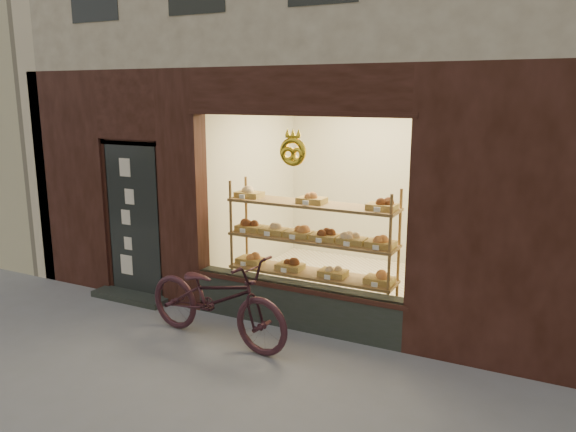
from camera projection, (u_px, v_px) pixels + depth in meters
The scene contains 3 objects.
ground at pixel (153, 399), 5.24m from camera, with size 90.00×90.00×0.00m, color slate.
display_shelf at pixel (311, 251), 7.08m from camera, with size 2.20×0.45×1.70m.
bicycle at pixel (216, 298), 6.39m from camera, with size 0.69×1.97×1.03m, color #351921.
Camera 1 is at (3.28, -3.66, 2.80)m, focal length 35.00 mm.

